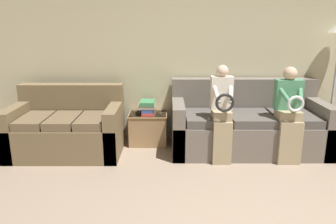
{
  "coord_description": "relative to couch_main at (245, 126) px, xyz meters",
  "views": [
    {
      "loc": [
        -0.75,
        -1.85,
        1.73
      ],
      "look_at": [
        -0.74,
        1.8,
        0.75
      ],
      "focal_mm": 35.0,
      "sensor_mm": 36.0,
      "label": 1
    }
  ],
  "objects": [
    {
      "name": "side_shelf",
      "position": [
        -1.4,
        0.22,
        -0.1
      ],
      "size": [
        0.56,
        0.42,
        0.46
      ],
      "color": "#9E7A51",
      "rests_on": "ground_plane"
    },
    {
      "name": "couch_main",
      "position": [
        0.0,
        0.0,
        0.0
      ],
      "size": [
        2.1,
        0.94,
        0.97
      ],
      "color": "#70665B",
      "rests_on": "ground_plane"
    },
    {
      "name": "child_right_seated",
      "position": [
        0.43,
        -0.4,
        0.32
      ],
      "size": [
        0.34,
        0.38,
        1.22
      ],
      "color": "tan",
      "rests_on": "ground_plane"
    },
    {
      "name": "child_left_seated",
      "position": [
        -0.43,
        -0.4,
        0.34
      ],
      "size": [
        0.28,
        0.36,
        1.24
      ],
      "color": "tan",
      "rests_on": "ground_plane"
    },
    {
      "name": "wall_back",
      "position": [
        -0.35,
        0.48,
        0.93
      ],
      "size": [
        7.45,
        0.06,
        2.55
      ],
      "color": "beige",
      "rests_on": "ground_plane"
    },
    {
      "name": "book_stack",
      "position": [
        -1.41,
        0.22,
        0.22
      ],
      "size": [
        0.24,
        0.31,
        0.2
      ],
      "color": "#BC3833",
      "rests_on": "side_shelf"
    },
    {
      "name": "couch_side",
      "position": [
        -2.49,
        -0.11,
        -0.01
      ],
      "size": [
        1.47,
        0.89,
        0.91
      ],
      "color": "brown",
      "rests_on": "ground_plane"
    }
  ]
}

